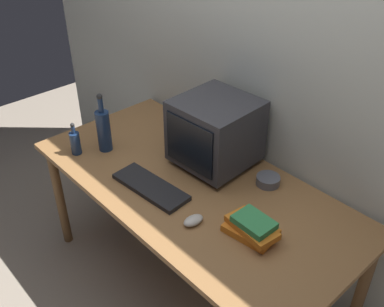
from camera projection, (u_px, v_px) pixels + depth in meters
The scene contains 10 objects.
ground_plane at pixel (192, 282), 2.68m from camera, with size 6.00×6.00×0.00m, color gray.
back_wall at pixel (263, 67), 2.26m from camera, with size 4.00×0.08×2.50m, color beige.
desk at pixel (192, 195), 2.30m from camera, with size 1.78×0.85×0.76m.
crt_monitor at pixel (215, 132), 2.30m from camera, with size 0.40×0.40×0.37m.
keyboard at pixel (151, 187), 2.21m from camera, with size 0.42×0.15×0.02m, color black.
computer_mouse at pixel (193, 220), 2.00m from camera, with size 0.06×0.10×0.04m, color beige.
bottle_tall at pixel (104, 129), 2.45m from camera, with size 0.08×0.08×0.35m.
bottle_short at pixel (75, 142), 2.44m from camera, with size 0.06×0.06×0.19m.
book_stack at pixel (252, 227), 1.92m from camera, with size 0.25×0.18×0.10m.
cd_spindle at pixel (268, 180), 2.24m from camera, with size 0.12×0.12×0.04m, color #595B66.
Camera 1 is at (1.32, -1.21, 2.14)m, focal length 41.57 mm.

